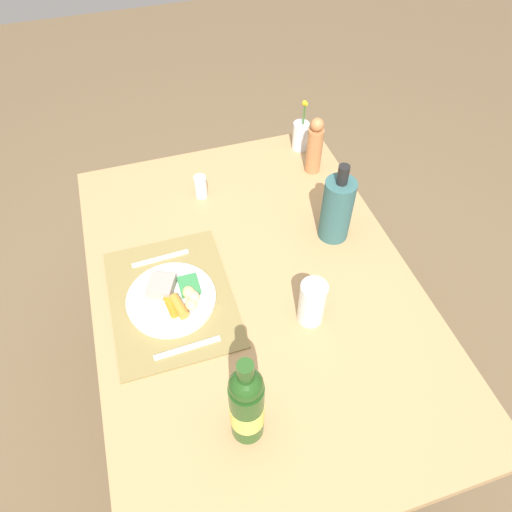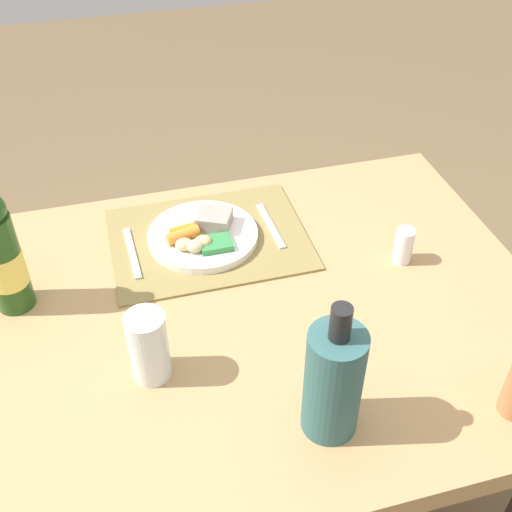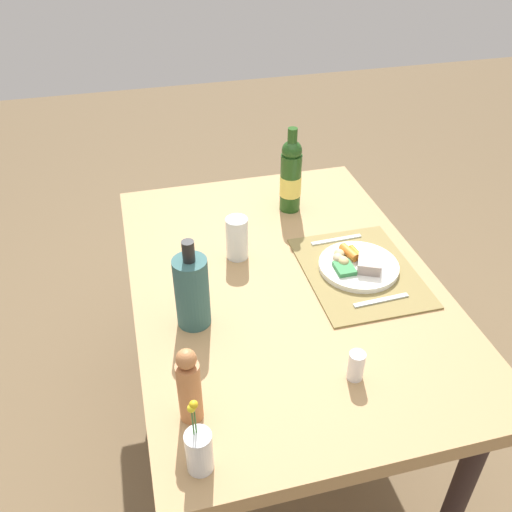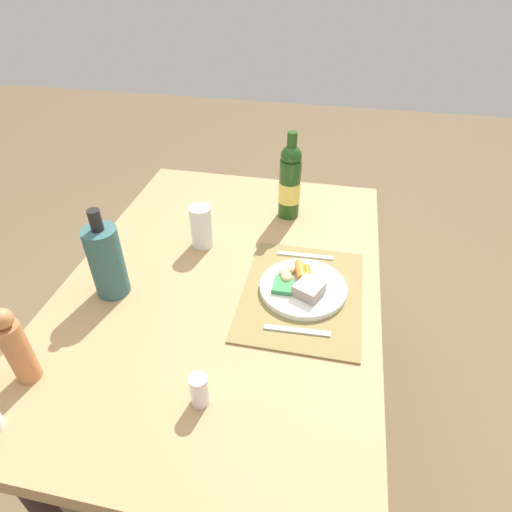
# 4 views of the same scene
# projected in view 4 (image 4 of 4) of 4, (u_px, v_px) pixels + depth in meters

# --- Properties ---
(ground_plane) EXTENTS (8.00, 8.00, 0.00)m
(ground_plane) POSITION_uv_depth(u_px,v_px,m) (232.00, 419.00, 1.76)
(ground_plane) COLOR brown
(dining_table) EXTENTS (1.33, 0.93, 0.76)m
(dining_table) POSITION_uv_depth(u_px,v_px,m) (225.00, 298.00, 1.34)
(dining_table) COLOR tan
(dining_table) RESTS_ON ground_plane
(placemat) EXTENTS (0.44, 0.34, 0.01)m
(placemat) POSITION_uv_depth(u_px,v_px,m) (302.00, 294.00, 1.24)
(placemat) COLOR olive
(placemat) RESTS_ON dining_table
(dinner_plate) EXTENTS (0.25, 0.25, 0.05)m
(dinner_plate) POSITION_uv_depth(u_px,v_px,m) (302.00, 286.00, 1.24)
(dinner_plate) COLOR white
(dinner_plate) RESTS_ON placemat
(fork) EXTENTS (0.02, 0.17, 0.00)m
(fork) POSITION_uv_depth(u_px,v_px,m) (297.00, 331.00, 1.12)
(fork) COLOR silver
(fork) RESTS_ON placemat
(knife) EXTENTS (0.02, 0.18, 0.00)m
(knife) POSITION_uv_depth(u_px,v_px,m) (305.00, 256.00, 1.37)
(knife) COLOR silver
(knife) RESTS_ON placemat
(pepper_mill) EXTENTS (0.05, 0.05, 0.22)m
(pepper_mill) POSITION_uv_depth(u_px,v_px,m) (16.00, 347.00, 0.95)
(pepper_mill) COLOR #B87444
(pepper_mill) RESTS_ON dining_table
(cooler_bottle) EXTENTS (0.09, 0.09, 0.27)m
(cooler_bottle) POSITION_uv_depth(u_px,v_px,m) (106.00, 261.00, 1.18)
(cooler_bottle) COLOR #325E5E
(cooler_bottle) RESTS_ON dining_table
(water_tumbler) EXTENTS (0.07, 0.07, 0.14)m
(water_tumbler) POSITION_uv_depth(u_px,v_px,m) (202.00, 229.00, 1.40)
(water_tumbler) COLOR silver
(water_tumbler) RESTS_ON dining_table
(wine_bottle) EXTENTS (0.08, 0.08, 0.32)m
(wine_bottle) POSITION_uv_depth(u_px,v_px,m) (290.00, 182.00, 1.50)
(wine_bottle) COLOR #224C19
(wine_bottle) RESTS_ON dining_table
(salt_shaker) EXTENTS (0.04, 0.04, 0.08)m
(salt_shaker) POSITION_uv_depth(u_px,v_px,m) (199.00, 390.00, 0.93)
(salt_shaker) COLOR white
(salt_shaker) RESTS_ON dining_table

